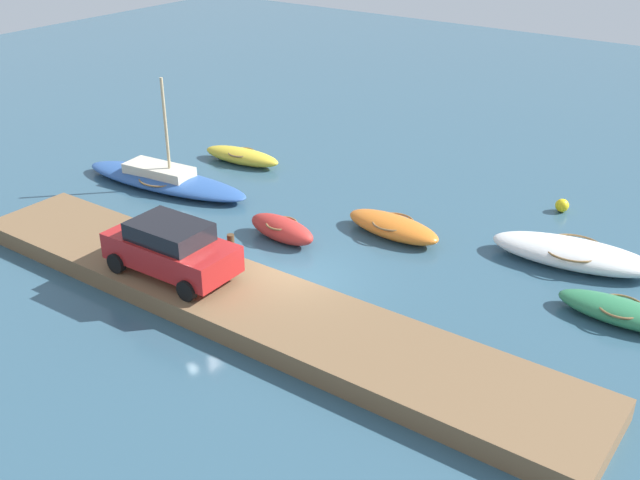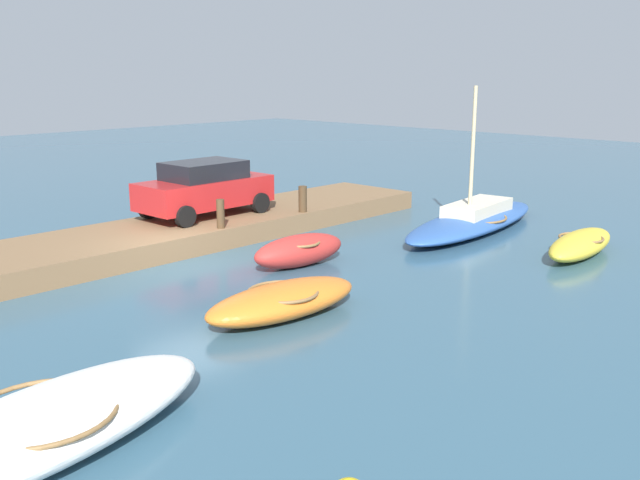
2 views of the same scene
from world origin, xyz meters
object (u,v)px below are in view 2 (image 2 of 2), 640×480
(motorboat_white, at_px, (43,426))
(parked_car, at_px, (205,188))
(rowboat_yellow, at_px, (581,244))
(mooring_post_mid_west, at_px, (221,214))
(sailboat_blue, at_px, (474,219))
(rowboat_orange, at_px, (283,300))
(dinghy_red, at_px, (299,250))
(mooring_post_west, at_px, (303,199))

(motorboat_white, bearing_deg, parked_car, -145.34)
(rowboat_yellow, bearing_deg, parked_car, -65.32)
(motorboat_white, bearing_deg, mooring_post_mid_west, -149.16)
(sailboat_blue, relative_size, motorboat_white, 1.45)
(rowboat_orange, relative_size, motorboat_white, 0.69)
(rowboat_yellow, bearing_deg, mooring_post_mid_west, -56.27)
(rowboat_orange, height_order, mooring_post_mid_west, mooring_post_mid_west)
(dinghy_red, bearing_deg, motorboat_white, 30.63)
(rowboat_yellow, height_order, mooring_post_west, mooring_post_west)
(dinghy_red, xyz_separation_m, mooring_post_mid_west, (0.28, -2.92, 0.61))
(motorboat_white, bearing_deg, mooring_post_west, -157.89)
(rowboat_orange, height_order, parked_car, parked_car)
(rowboat_orange, xyz_separation_m, mooring_post_west, (-6.03, -5.49, 0.67))
(rowboat_yellow, relative_size, rowboat_orange, 1.01)
(rowboat_yellow, xyz_separation_m, mooring_post_mid_west, (6.41, -7.83, 0.69))
(rowboat_yellow, xyz_separation_m, rowboat_orange, (9.13, -2.34, 0.02))
(dinghy_red, relative_size, sailboat_blue, 0.36)
(rowboat_yellow, xyz_separation_m, dinghy_red, (6.13, -4.91, 0.08))
(rowboat_orange, relative_size, sailboat_blue, 0.48)
(rowboat_yellow, distance_m, rowboat_orange, 9.42)
(parked_car, bearing_deg, mooring_post_mid_west, 64.40)
(parked_car, bearing_deg, motorboat_white, 41.98)
(mooring_post_west, bearing_deg, rowboat_yellow, 111.58)
(dinghy_red, relative_size, mooring_post_mid_west, 3.48)
(sailboat_blue, xyz_separation_m, motorboat_white, (15.83, 3.18, 0.05))
(rowboat_yellow, height_order, sailboat_blue, sailboat_blue)
(dinghy_red, relative_size, parked_car, 0.69)
(rowboat_orange, distance_m, sailboat_blue, 10.03)
(mooring_post_mid_west, bearing_deg, mooring_post_west, 180.00)
(mooring_post_west, bearing_deg, mooring_post_mid_west, 0.00)
(sailboat_blue, bearing_deg, parked_car, -48.26)
(mooring_post_west, height_order, mooring_post_mid_west, mooring_post_mid_west)
(mooring_post_west, distance_m, parked_car, 3.11)
(rowboat_yellow, height_order, dinghy_red, dinghy_red)
(mooring_post_mid_west, distance_m, parked_car, 2.01)
(rowboat_orange, bearing_deg, mooring_post_west, -132.85)
(motorboat_white, relative_size, mooring_post_mid_west, 6.64)
(dinghy_red, distance_m, motorboat_white, 9.85)
(rowboat_orange, xyz_separation_m, sailboat_blue, (-9.91, -1.56, -0.00))
(motorboat_white, bearing_deg, rowboat_orange, -173.35)
(mooring_post_mid_west, bearing_deg, rowboat_yellow, 129.32)
(rowboat_orange, bearing_deg, parked_car, -110.98)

